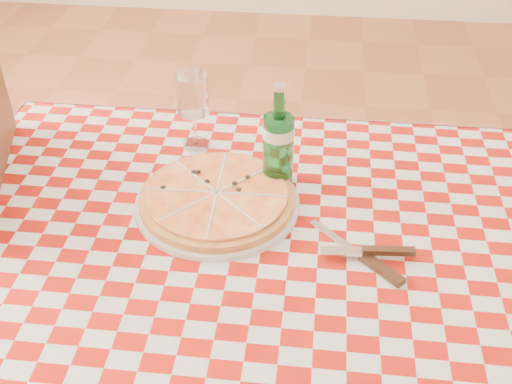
{
  "coord_description": "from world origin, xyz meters",
  "views": [
    {
      "loc": [
        0.09,
        -0.9,
        1.55
      ],
      "look_at": [
        -0.02,
        0.06,
        0.82
      ],
      "focal_mm": 45.0,
      "sensor_mm": 36.0,
      "label": 1
    }
  ],
  "objects_px": {
    "dining_table": "(263,275)",
    "water_bottle": "(278,137)",
    "pizza_plate": "(217,198)",
    "wine_glass": "(194,111)"
  },
  "relations": [
    {
      "from": "dining_table",
      "to": "wine_glass",
      "type": "bearing_deg",
      "value": 121.63
    },
    {
      "from": "pizza_plate",
      "to": "water_bottle",
      "type": "xyz_separation_m",
      "value": [
        0.11,
        0.09,
        0.09
      ]
    },
    {
      "from": "wine_glass",
      "to": "water_bottle",
      "type": "bearing_deg",
      "value": -32.81
    },
    {
      "from": "dining_table",
      "to": "wine_glass",
      "type": "xyz_separation_m",
      "value": [
        -0.18,
        0.3,
        0.19
      ]
    },
    {
      "from": "dining_table",
      "to": "water_bottle",
      "type": "relative_size",
      "value": 5.2
    },
    {
      "from": "dining_table",
      "to": "water_bottle",
      "type": "height_order",
      "value": "water_bottle"
    },
    {
      "from": "dining_table",
      "to": "pizza_plate",
      "type": "bearing_deg",
      "value": 140.08
    },
    {
      "from": "wine_glass",
      "to": "dining_table",
      "type": "bearing_deg",
      "value": -58.37
    },
    {
      "from": "pizza_plate",
      "to": "water_bottle",
      "type": "distance_m",
      "value": 0.17
    },
    {
      "from": "pizza_plate",
      "to": "water_bottle",
      "type": "relative_size",
      "value": 1.42
    }
  ]
}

